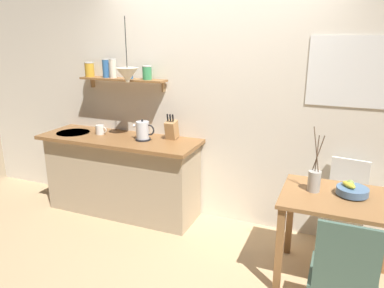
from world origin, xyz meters
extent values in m
plane|color=tan|center=(0.00, 0.00, 0.00)|extent=(14.00, 14.00, 0.00)
cube|color=silver|center=(0.20, 0.65, 1.35)|extent=(6.80, 0.10, 2.70)
cube|color=white|center=(1.34, 0.59, 1.68)|extent=(0.83, 0.01, 0.63)
cube|color=silver|center=(1.34, 0.60, 1.68)|extent=(0.77, 0.01, 0.57)
cube|color=tan|center=(-1.00, 0.32, 0.44)|extent=(1.74, 0.52, 0.87)
cube|color=brown|center=(-1.00, 0.30, 0.89)|extent=(1.83, 0.63, 0.04)
cylinder|color=#B7BABF|center=(-1.61, 0.28, 0.91)|extent=(0.38, 0.38, 0.01)
cube|color=brown|center=(-1.03, 0.49, 1.53)|extent=(1.04, 0.18, 0.02)
cube|color=#99754C|center=(-1.50, 0.57, 1.47)|extent=(0.02, 0.06, 0.12)
cube|color=#99754C|center=(-0.57, 0.57, 1.47)|extent=(0.02, 0.06, 0.12)
cylinder|color=gold|center=(-1.47, 0.49, 1.62)|extent=(0.11, 0.11, 0.16)
cylinder|color=silver|center=(-1.47, 0.49, 1.70)|extent=(0.11, 0.11, 0.01)
cylinder|color=#3366A3|center=(-1.25, 0.49, 1.64)|extent=(0.07, 0.07, 0.20)
cylinder|color=silver|center=(-1.25, 0.49, 1.74)|extent=(0.08, 0.08, 0.01)
cylinder|color=beige|center=(-1.15, 0.49, 1.64)|extent=(0.08, 0.08, 0.20)
cylinder|color=silver|center=(-1.15, 0.49, 1.74)|extent=(0.08, 0.08, 0.01)
cylinder|color=#3366A3|center=(-0.94, 0.49, 1.60)|extent=(0.08, 0.08, 0.12)
cylinder|color=silver|center=(-0.94, 0.49, 1.66)|extent=(0.08, 0.08, 0.01)
cylinder|color=#388E56|center=(-0.72, 0.49, 1.61)|extent=(0.10, 0.10, 0.14)
cylinder|color=silver|center=(-0.72, 0.49, 1.68)|extent=(0.10, 0.10, 0.01)
cube|color=#9E6B3D|center=(1.34, -0.11, 0.76)|extent=(0.94, 0.70, 0.03)
cube|color=#9E6B3D|center=(0.92, -0.41, 0.37)|extent=(0.06, 0.06, 0.74)
cube|color=#9E6B3D|center=(0.92, 0.19, 0.37)|extent=(0.06, 0.06, 0.74)
cube|color=#4C6B5B|center=(1.38, -0.65, 0.43)|extent=(0.44, 0.44, 0.03)
cube|color=#4C6B5B|center=(1.38, -0.86, 0.68)|extent=(0.38, 0.03, 0.47)
cylinder|color=#4C6B5B|center=(1.20, -0.47, 0.21)|extent=(0.03, 0.03, 0.42)
cube|color=white|center=(1.36, 0.34, 0.45)|extent=(0.44, 0.45, 0.03)
cube|color=white|center=(1.39, 0.52, 0.68)|extent=(0.34, 0.08, 0.44)
cylinder|color=white|center=(1.18, 0.20, 0.22)|extent=(0.03, 0.03, 0.43)
cylinder|color=white|center=(1.50, 0.15, 0.22)|extent=(0.03, 0.03, 0.43)
cylinder|color=white|center=(1.22, 0.53, 0.22)|extent=(0.03, 0.03, 0.43)
cylinder|color=white|center=(1.55, 0.48, 0.22)|extent=(0.03, 0.03, 0.43)
cylinder|color=#51759E|center=(1.40, -0.05, 0.78)|extent=(0.11, 0.11, 0.01)
cylinder|color=#51759E|center=(1.40, -0.05, 0.82)|extent=(0.24, 0.24, 0.06)
ellipsoid|color=yellow|center=(1.37, -0.05, 0.86)|extent=(0.13, 0.14, 0.04)
sphere|color=#8EA84C|center=(1.38, -0.04, 0.87)|extent=(0.06, 0.06, 0.06)
cylinder|color=#B7B2A8|center=(1.11, -0.08, 0.86)|extent=(0.10, 0.10, 0.17)
cylinder|color=brown|center=(1.10, -0.08, 1.13)|extent=(0.07, 0.03, 0.36)
cylinder|color=brown|center=(1.11, -0.08, 1.10)|extent=(0.01, 0.02, 0.31)
cylinder|color=brown|center=(1.12, -0.07, 1.10)|extent=(0.08, 0.03, 0.30)
cylinder|color=black|center=(-0.70, 0.31, 0.92)|extent=(0.16, 0.16, 0.02)
cylinder|color=silver|center=(-0.70, 0.31, 1.02)|extent=(0.14, 0.14, 0.19)
sphere|color=black|center=(-0.70, 0.31, 1.13)|extent=(0.02, 0.02, 0.02)
cone|color=silver|center=(-0.78, 0.31, 1.06)|extent=(0.04, 0.04, 0.04)
torus|color=black|center=(-0.62, 0.31, 1.03)|extent=(0.12, 0.02, 0.12)
cube|color=tan|center=(-0.43, 0.46, 1.02)|extent=(0.11, 0.15, 0.21)
cylinder|color=black|center=(-0.46, 0.43, 1.16)|extent=(0.02, 0.03, 0.08)
cylinder|color=black|center=(-0.43, 0.43, 1.16)|extent=(0.02, 0.03, 0.08)
cylinder|color=black|center=(-0.39, 0.43, 1.16)|extent=(0.02, 0.03, 0.08)
cylinder|color=white|center=(-1.27, 0.34, 0.96)|extent=(0.10, 0.10, 0.11)
torus|color=white|center=(-1.22, 0.34, 0.97)|extent=(0.07, 0.01, 0.07)
cylinder|color=black|center=(-0.80, 0.23, 1.93)|extent=(0.01, 0.01, 0.50)
cone|color=beige|center=(-0.80, 0.23, 1.61)|extent=(0.23, 0.23, 0.15)
sphere|color=white|center=(-0.80, 0.23, 1.55)|extent=(0.04, 0.04, 0.04)
camera|label=1|loc=(1.25, -3.01, 2.00)|focal=34.33mm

